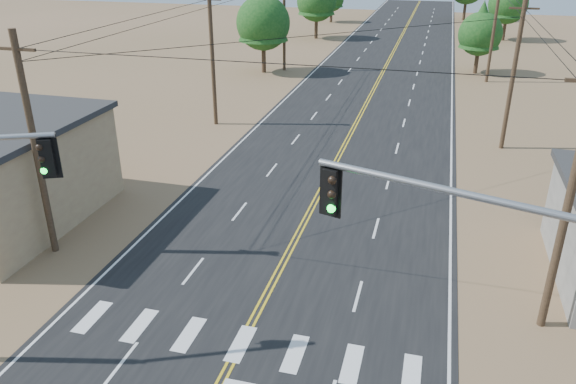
% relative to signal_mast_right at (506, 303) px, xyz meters
% --- Properties ---
extents(road, '(15.00, 200.00, 0.02)m').
position_rel_signal_mast_right_xyz_m(road, '(-7.85, 25.40, -5.61)').
color(road, black).
rests_on(road, ground).
extents(utility_pole_left_near, '(1.80, 0.30, 10.00)m').
position_rel_signal_mast_right_xyz_m(utility_pole_left_near, '(-18.35, 7.40, -0.50)').
color(utility_pole_left_near, '#4C3826').
rests_on(utility_pole_left_near, ground).
extents(utility_pole_left_mid, '(1.80, 0.30, 10.00)m').
position_rel_signal_mast_right_xyz_m(utility_pole_left_mid, '(-18.35, 27.40, -0.50)').
color(utility_pole_left_mid, '#4C3826').
rests_on(utility_pole_left_mid, ground).
extents(utility_pole_left_far, '(1.80, 0.30, 10.00)m').
position_rel_signal_mast_right_xyz_m(utility_pole_left_far, '(-18.35, 47.40, -0.50)').
color(utility_pole_left_far, '#4C3826').
rests_on(utility_pole_left_far, ground).
extents(utility_pole_right_near, '(1.80, 0.30, 10.00)m').
position_rel_signal_mast_right_xyz_m(utility_pole_right_near, '(2.65, 7.40, -0.50)').
color(utility_pole_right_near, '#4C3826').
rests_on(utility_pole_right_near, ground).
extents(utility_pole_right_mid, '(1.80, 0.30, 10.00)m').
position_rel_signal_mast_right_xyz_m(utility_pole_right_mid, '(2.65, 27.40, -0.50)').
color(utility_pole_right_mid, '#4C3826').
rests_on(utility_pole_right_mid, ground).
extents(utility_pole_right_far, '(1.80, 0.30, 10.00)m').
position_rel_signal_mast_right_xyz_m(utility_pole_right_far, '(2.65, 47.40, -0.50)').
color(utility_pole_right_far, '#4C3826').
rests_on(utility_pole_right_far, ground).
extents(signal_mast_right, '(6.87, 2.32, 8.27)m').
position_rel_signal_mast_right_xyz_m(signal_mast_right, '(0.00, 0.00, 0.00)').
color(signal_mast_right, gray).
rests_on(signal_mast_right, ground).
extents(tree_left_near, '(5.58, 5.58, 9.31)m').
position_rel_signal_mast_right_xyz_m(tree_left_near, '(-20.16, 45.75, 0.08)').
color(tree_left_near, '#3F2D1E').
rests_on(tree_left_near, ground).
extents(tree_right_near, '(4.45, 4.45, 7.42)m').
position_rel_signal_mast_right_xyz_m(tree_right_near, '(1.69, 51.15, -1.08)').
color(tree_right_near, '#3F2D1E').
rests_on(tree_right_near, ground).
extents(tree_right_mid, '(5.30, 5.30, 8.83)m').
position_rel_signal_mast_right_xyz_m(tree_right_mid, '(6.15, 73.95, -0.22)').
color(tree_right_mid, '#3F2D1E').
rests_on(tree_right_mid, ground).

